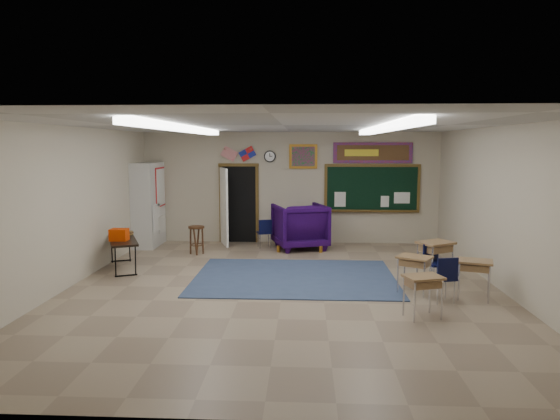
{
  "coord_description": "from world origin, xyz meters",
  "views": [
    {
      "loc": [
        0.4,
        -8.99,
        2.64
      ],
      "look_at": [
        -0.13,
        1.5,
        1.28
      ],
      "focal_mm": 32.0,
      "sensor_mm": 36.0,
      "label": 1
    }
  ],
  "objects_px": {
    "student_desk_front_left": "(414,273)",
    "folding_table": "(123,252)",
    "student_desk_front_right": "(435,259)",
    "wingback_armchair": "(300,226)",
    "wooden_stool": "(197,240)"
  },
  "relations": [
    {
      "from": "wingback_armchair",
      "to": "folding_table",
      "type": "height_order",
      "value": "wingback_armchair"
    },
    {
      "from": "wingback_armchair",
      "to": "folding_table",
      "type": "xyz_separation_m",
      "value": [
        -3.79,
        -2.35,
        -0.22
      ]
    },
    {
      "from": "wingback_armchair",
      "to": "wooden_stool",
      "type": "bearing_deg",
      "value": 0.39
    },
    {
      "from": "student_desk_front_left",
      "to": "wooden_stool",
      "type": "distance_m",
      "value": 5.52
    },
    {
      "from": "wingback_armchair",
      "to": "student_desk_front_right",
      "type": "height_order",
      "value": "wingback_armchair"
    },
    {
      "from": "student_desk_front_left",
      "to": "student_desk_front_right",
      "type": "distance_m",
      "value": 1.08
    },
    {
      "from": "wingback_armchair",
      "to": "student_desk_front_left",
      "type": "height_order",
      "value": "wingback_armchair"
    },
    {
      "from": "student_desk_front_left",
      "to": "folding_table",
      "type": "relative_size",
      "value": 0.42
    },
    {
      "from": "wooden_stool",
      "to": "student_desk_front_left",
      "type": "bearing_deg",
      "value": -33.54
    },
    {
      "from": "student_desk_front_left",
      "to": "student_desk_front_right",
      "type": "height_order",
      "value": "student_desk_front_right"
    },
    {
      "from": "student_desk_front_left",
      "to": "folding_table",
      "type": "height_order",
      "value": "folding_table"
    },
    {
      "from": "student_desk_front_left",
      "to": "wooden_stool",
      "type": "xyz_separation_m",
      "value": [
        -4.6,
        3.05,
        -0.02
      ]
    },
    {
      "from": "folding_table",
      "to": "student_desk_front_left",
      "type": "bearing_deg",
      "value": -38.89
    },
    {
      "from": "student_desk_front_left",
      "to": "student_desk_front_right",
      "type": "relative_size",
      "value": 0.88
    },
    {
      "from": "student_desk_front_right",
      "to": "wooden_stool",
      "type": "height_order",
      "value": "student_desk_front_right"
    }
  ]
}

